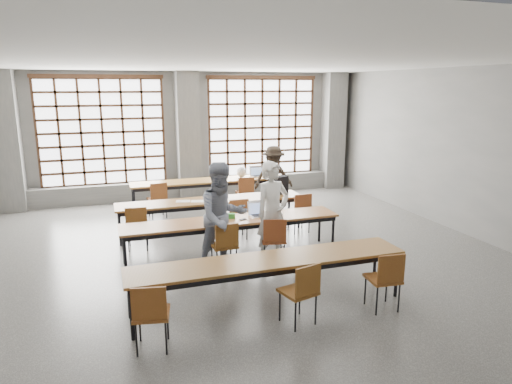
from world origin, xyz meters
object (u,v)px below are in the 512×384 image
at_px(chair_mid_right, 300,209).
at_px(red_pouch, 151,310).
at_px(chair_back_right, 275,188).
at_px(chair_near_right, 386,275).
at_px(chair_mid_left, 137,223).
at_px(student_female, 223,217).
at_px(student_back, 273,177).
at_px(green_box, 228,216).
at_px(desk_row_a, 209,182).
at_px(backpack, 280,185).
at_px(desk_row_b, 212,203).
at_px(chair_mid_centre, 238,214).
at_px(phone, 243,219).
at_px(chair_near_mid, 302,288).
at_px(laptop_back, 257,174).
at_px(desk_row_c, 232,223).
at_px(desk_row_d, 270,263).
at_px(laptop_front, 258,212).
at_px(chair_back_mid, 245,190).
at_px(chair_front_right, 274,236).
at_px(student_male, 272,213).
at_px(chair_front_left, 225,242).
at_px(mouse, 281,214).
at_px(chair_back_left, 158,196).
at_px(chair_near_left, 151,310).

relative_size(chair_mid_right, red_pouch, 4.40).
relative_size(chair_back_right, chair_near_right, 1.00).
xyz_separation_m(chair_mid_left, student_female, (1.33, -1.44, 0.40)).
bearing_deg(student_back, green_box, -123.02).
distance_m(desk_row_a, backpack, 2.38).
height_order(desk_row_b, chair_mid_centre, chair_mid_centre).
height_order(desk_row_b, student_female, student_female).
height_order(desk_row_a, phone, phone).
bearing_deg(chair_near_mid, desk_row_a, 88.20).
bearing_deg(laptop_back, desk_row_a, -175.35).
bearing_deg(student_back, chair_near_right, -94.59).
height_order(desk_row_c, desk_row_d, same).
distance_m(chair_mid_left, backpack, 3.30).
distance_m(desk_row_c, chair_mid_centre, 1.02).
relative_size(laptop_front, green_box, 1.53).
distance_m(chair_back_mid, student_female, 3.86).
bearing_deg(chair_front_right, chair_mid_left, 144.78).
xyz_separation_m(chair_mid_left, laptop_front, (2.18, -0.83, 0.25)).
bearing_deg(student_male, chair_near_right, -85.04).
xyz_separation_m(chair_near_mid, red_pouch, (-1.92, 0.08, -0.04)).
distance_m(chair_front_left, student_male, 0.99).
height_order(chair_mid_centre, student_back, student_back).
height_order(backpack, red_pouch, backpack).
relative_size(green_box, backpack, 0.62).
height_order(chair_back_mid, chair_back_right, same).
bearing_deg(red_pouch, phone, 52.85).
bearing_deg(chair_front_right, desk_row_c, 132.87).
bearing_deg(green_box, student_back, 56.44).
bearing_deg(backpack, student_back, 57.76).
distance_m(desk_row_b, chair_near_right, 4.51).
xyz_separation_m(mouse, phone, (-0.77, -0.08, -0.01)).
bearing_deg(chair_back_left, chair_near_mid, -78.26).
bearing_deg(desk_row_a, desk_row_c, -96.16).
height_order(chair_front_left, green_box, chair_front_left).
relative_size(chair_mid_right, student_female, 0.47).
bearing_deg(chair_mid_left, phone, -29.76).
xyz_separation_m(laptop_front, red_pouch, (-2.27, -2.72, -0.29)).
distance_m(chair_back_left, laptop_front, 3.31).
height_order(desk_row_a, student_male, student_male).
distance_m(desk_row_d, chair_near_right, 1.63).
height_order(chair_back_left, student_female, student_female).
distance_m(desk_row_a, phone, 3.77).
relative_size(desk_row_c, chair_mid_centre, 4.55).
bearing_deg(chair_back_mid, desk_row_b, -129.52).
distance_m(desk_row_b, laptop_back, 2.83).
relative_size(chair_front_right, green_box, 3.52).
distance_m(chair_mid_centre, chair_near_left, 4.20).
bearing_deg(student_male, backpack, 48.51).
xyz_separation_m(chair_mid_left, chair_front_left, (1.33, -1.57, 0.00)).
xyz_separation_m(desk_row_c, mouse, (0.95, -0.02, 0.08)).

